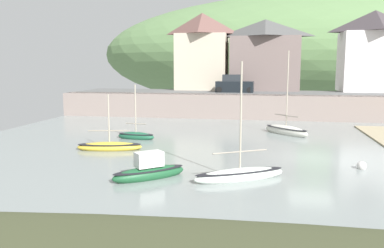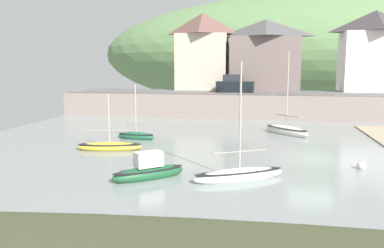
{
  "view_description": "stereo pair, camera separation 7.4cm",
  "coord_description": "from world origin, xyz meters",
  "px_view_note": "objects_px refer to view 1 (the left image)",
  "views": [
    {
      "loc": [
        -2.81,
        -23.59,
        5.29
      ],
      "look_at": [
        -7.51,
        2.16,
        1.47
      ],
      "focal_mm": 37.37,
      "sensor_mm": 36.0,
      "label": 1
    },
    {
      "loc": [
        -2.74,
        -23.58,
        5.29
      ],
      "look_at": [
        -7.51,
        2.16,
        1.47
      ],
      "focal_mm": 37.37,
      "sensor_mm": 36.0,
      "label": 2
    }
  ],
  "objects_px": {
    "waterfront_building_left": "(202,51)",
    "dinghy_open_wooden": "(149,171)",
    "fishing_boat_green": "(110,146)",
    "parked_car_near_slipway": "(234,85)",
    "waterfront_building_right": "(373,50)",
    "motorboat_with_cabin": "(240,174)",
    "sailboat_tall_mast": "(136,136)",
    "mooring_buoy": "(362,166)",
    "waterfront_building_centre": "(265,55)",
    "rowboat_small_beached": "(286,130)"
  },
  "relations": [
    {
      "from": "waterfront_building_left",
      "to": "mooring_buoy",
      "type": "distance_m",
      "value": 30.98
    },
    {
      "from": "waterfront_building_left",
      "to": "waterfront_building_centre",
      "type": "distance_m",
      "value": 7.54
    },
    {
      "from": "sailboat_tall_mast",
      "to": "motorboat_with_cabin",
      "type": "bearing_deg",
      "value": -40.75
    },
    {
      "from": "dinghy_open_wooden",
      "to": "parked_car_near_slipway",
      "type": "bearing_deg",
      "value": 44.73
    },
    {
      "from": "waterfront_building_centre",
      "to": "rowboat_small_beached",
      "type": "height_order",
      "value": "waterfront_building_centre"
    },
    {
      "from": "waterfront_building_left",
      "to": "dinghy_open_wooden",
      "type": "xyz_separation_m",
      "value": [
        2.35,
        -31.06,
        -6.76
      ]
    },
    {
      "from": "waterfront_building_right",
      "to": "motorboat_with_cabin",
      "type": "xyz_separation_m",
      "value": [
        -13.02,
        -30.52,
        -6.75
      ]
    },
    {
      "from": "waterfront_building_centre",
      "to": "dinghy_open_wooden",
      "type": "relative_size",
      "value": 2.42
    },
    {
      "from": "rowboat_small_beached",
      "to": "sailboat_tall_mast",
      "type": "bearing_deg",
      "value": -114.49
    },
    {
      "from": "waterfront_building_right",
      "to": "motorboat_with_cabin",
      "type": "relative_size",
      "value": 1.6
    },
    {
      "from": "waterfront_building_right",
      "to": "waterfront_building_centre",
      "type": "bearing_deg",
      "value": -180.0
    },
    {
      "from": "rowboat_small_beached",
      "to": "fishing_boat_green",
      "type": "xyz_separation_m",
      "value": [
        -11.34,
        -8.04,
        -0.09
      ]
    },
    {
      "from": "dinghy_open_wooden",
      "to": "sailboat_tall_mast",
      "type": "relative_size",
      "value": 0.83
    },
    {
      "from": "waterfront_building_centre",
      "to": "waterfront_building_right",
      "type": "xyz_separation_m",
      "value": [
        12.09,
        0.0,
        0.39
      ]
    },
    {
      "from": "waterfront_building_left",
      "to": "waterfront_building_centre",
      "type": "bearing_deg",
      "value": -0.0
    },
    {
      "from": "waterfront_building_right",
      "to": "sailboat_tall_mast",
      "type": "distance_m",
      "value": 30.73
    },
    {
      "from": "rowboat_small_beached",
      "to": "waterfront_building_centre",
      "type": "bearing_deg",
      "value": 141.34
    },
    {
      "from": "sailboat_tall_mast",
      "to": "rowboat_small_beached",
      "type": "bearing_deg",
      "value": 28.29
    },
    {
      "from": "parked_car_near_slipway",
      "to": "fishing_boat_green",
      "type": "bearing_deg",
      "value": -104.97
    },
    {
      "from": "motorboat_with_cabin",
      "to": "sailboat_tall_mast",
      "type": "xyz_separation_m",
      "value": [
        -8.15,
        9.3,
        -0.02
      ]
    },
    {
      "from": "waterfront_building_left",
      "to": "rowboat_small_beached",
      "type": "height_order",
      "value": "waterfront_building_left"
    },
    {
      "from": "motorboat_with_cabin",
      "to": "waterfront_building_right",
      "type": "bearing_deg",
      "value": 36.81
    },
    {
      "from": "motorboat_with_cabin",
      "to": "mooring_buoy",
      "type": "xyz_separation_m",
      "value": [
        6.1,
        3.12,
        -0.11
      ]
    },
    {
      "from": "waterfront_building_right",
      "to": "waterfront_building_left",
      "type": "bearing_deg",
      "value": -180.0
    },
    {
      "from": "waterfront_building_right",
      "to": "parked_car_near_slipway",
      "type": "relative_size",
      "value": 2.18
    },
    {
      "from": "fishing_boat_green",
      "to": "parked_car_near_slipway",
      "type": "relative_size",
      "value": 1.03
    },
    {
      "from": "waterfront_building_centre",
      "to": "mooring_buoy",
      "type": "height_order",
      "value": "waterfront_building_centre"
    },
    {
      "from": "waterfront_building_left",
      "to": "mooring_buoy",
      "type": "relative_size",
      "value": 18.46
    },
    {
      "from": "rowboat_small_beached",
      "to": "parked_car_near_slipway",
      "type": "relative_size",
      "value": 1.6
    },
    {
      "from": "parked_car_near_slipway",
      "to": "mooring_buoy",
      "type": "relative_size",
      "value": 8.34
    },
    {
      "from": "dinghy_open_wooden",
      "to": "parked_car_near_slipway",
      "type": "relative_size",
      "value": 0.82
    },
    {
      "from": "waterfront_building_left",
      "to": "waterfront_building_right",
      "type": "xyz_separation_m",
      "value": [
        19.61,
        0.0,
        -0.09
      ]
    },
    {
      "from": "fishing_boat_green",
      "to": "parked_car_near_slipway",
      "type": "distance_m",
      "value": 21.87
    },
    {
      "from": "waterfront_building_left",
      "to": "rowboat_small_beached",
      "type": "xyz_separation_m",
      "value": [
        9.35,
        -17.19,
        -6.79
      ]
    },
    {
      "from": "rowboat_small_beached",
      "to": "parked_car_near_slipway",
      "type": "bearing_deg",
      "value": 156.9
    },
    {
      "from": "dinghy_open_wooden",
      "to": "mooring_buoy",
      "type": "bearing_deg",
      "value": -21.49
    },
    {
      "from": "rowboat_small_beached",
      "to": "dinghy_open_wooden",
      "type": "xyz_separation_m",
      "value": [
        -7.01,
        -13.88,
        0.04
      ]
    },
    {
      "from": "waterfront_building_centre",
      "to": "rowboat_small_beached",
      "type": "distance_m",
      "value": 18.4
    },
    {
      "from": "waterfront_building_right",
      "to": "parked_car_near_slipway",
      "type": "bearing_deg",
      "value": -163.61
    },
    {
      "from": "motorboat_with_cabin",
      "to": "sailboat_tall_mast",
      "type": "bearing_deg",
      "value": 101.14
    },
    {
      "from": "dinghy_open_wooden",
      "to": "parked_car_near_slipway",
      "type": "height_order",
      "value": "parked_car_near_slipway"
    },
    {
      "from": "sailboat_tall_mast",
      "to": "fishing_boat_green",
      "type": "distance_m",
      "value": 4.03
    },
    {
      "from": "fishing_boat_green",
      "to": "parked_car_near_slipway",
      "type": "bearing_deg",
      "value": 61.82
    },
    {
      "from": "waterfront_building_left",
      "to": "parked_car_near_slipway",
      "type": "distance_m",
      "value": 7.36
    },
    {
      "from": "dinghy_open_wooden",
      "to": "mooring_buoy",
      "type": "xyz_separation_m",
      "value": [
        10.34,
        3.67,
        -0.2
      ]
    },
    {
      "from": "waterfront_building_centre",
      "to": "motorboat_with_cabin",
      "type": "bearing_deg",
      "value": -91.74
    },
    {
      "from": "waterfront_building_left",
      "to": "sailboat_tall_mast",
      "type": "height_order",
      "value": "waterfront_building_left"
    },
    {
      "from": "motorboat_with_cabin",
      "to": "fishing_boat_green",
      "type": "height_order",
      "value": "motorboat_with_cabin"
    },
    {
      "from": "parked_car_near_slipway",
      "to": "mooring_buoy",
      "type": "bearing_deg",
      "value": -67.96
    },
    {
      "from": "dinghy_open_wooden",
      "to": "fishing_boat_green",
      "type": "height_order",
      "value": "fishing_boat_green"
    }
  ]
}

